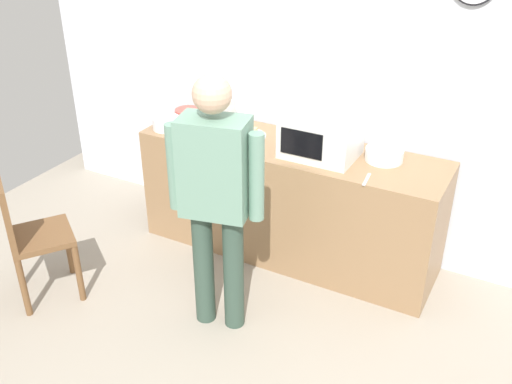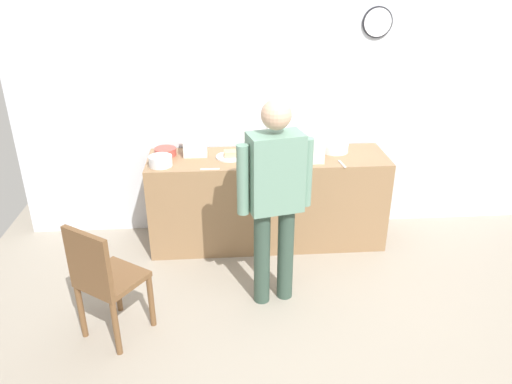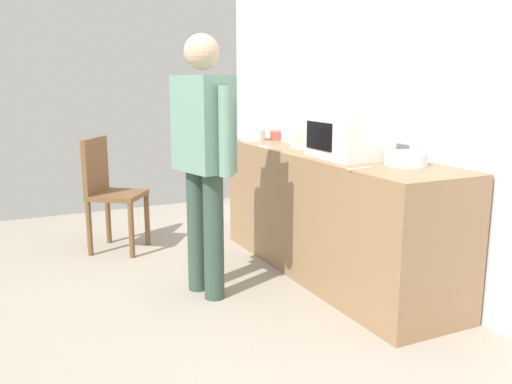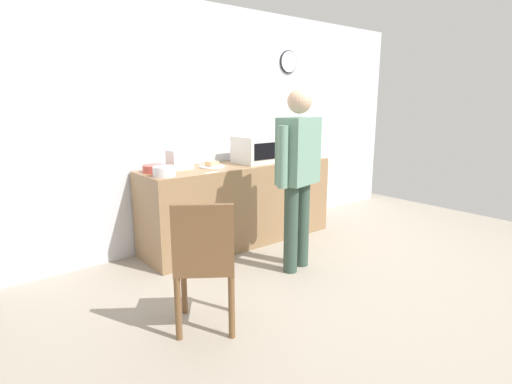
% 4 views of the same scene
% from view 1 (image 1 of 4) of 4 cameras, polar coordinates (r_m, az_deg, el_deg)
% --- Properties ---
extents(ground_plane, '(6.00, 6.00, 0.00)m').
position_cam_1_polar(ground_plane, '(3.73, -1.21, -16.22)').
color(ground_plane, '#9E9384').
extents(back_wall, '(5.40, 0.13, 2.60)m').
position_cam_1_polar(back_wall, '(4.32, 9.27, 10.37)').
color(back_wall, silver).
rests_on(back_wall, ground_plane).
extents(kitchen_counter, '(2.25, 0.62, 0.90)m').
position_cam_1_polar(kitchen_counter, '(4.43, 3.22, -0.87)').
color(kitchen_counter, '#93704C').
rests_on(kitchen_counter, ground_plane).
extents(microwave, '(0.50, 0.39, 0.30)m').
position_cam_1_polar(microwave, '(4.05, 6.31, 5.48)').
color(microwave, silver).
rests_on(microwave, kitchen_counter).
extents(sandwich_plate, '(0.27, 0.27, 0.07)m').
position_cam_1_polar(sandwich_plate, '(4.38, -0.77, 5.60)').
color(sandwich_plate, white).
rests_on(sandwich_plate, kitchen_counter).
extents(salad_bowl, '(0.21, 0.21, 0.09)m').
position_cam_1_polar(salad_bowl, '(4.56, -8.69, 6.61)').
color(salad_bowl, white).
rests_on(salad_bowl, kitchen_counter).
extents(cereal_bowl, '(0.20, 0.20, 0.07)m').
position_cam_1_polar(cereal_bowl, '(4.76, -6.61, 7.55)').
color(cereal_bowl, '#C64C42').
rests_on(cereal_bowl, kitchen_counter).
extents(mixing_bowl, '(0.26, 0.26, 0.08)m').
position_cam_1_polar(mixing_bowl, '(4.10, 12.31, 3.55)').
color(mixing_bowl, white).
rests_on(mixing_bowl, kitchen_counter).
extents(toaster, '(0.22, 0.18, 0.20)m').
position_cam_1_polar(toaster, '(4.58, -3.77, 7.68)').
color(toaster, silver).
rests_on(toaster, kitchen_counter).
extents(fork_utensil, '(0.04, 0.17, 0.01)m').
position_cam_1_polar(fork_utensil, '(3.82, 10.66, 1.20)').
color(fork_utensil, silver).
rests_on(fork_utensil, kitchen_counter).
extents(spoon_utensil, '(0.17, 0.02, 0.01)m').
position_cam_1_polar(spoon_utensil, '(4.25, -4.82, 4.55)').
color(spoon_utensil, silver).
rests_on(spoon_utensil, kitchen_counter).
extents(person_standing, '(0.58, 0.32, 1.68)m').
position_cam_1_polar(person_standing, '(3.46, -3.93, 0.17)').
color(person_standing, '#344A3E').
rests_on(person_standing, ground_plane).
extents(wooden_chair, '(0.56, 0.56, 0.94)m').
position_cam_1_polar(wooden_chair, '(4.20, -21.23, -3.66)').
color(wooden_chair, brown).
rests_on(wooden_chair, ground_plane).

